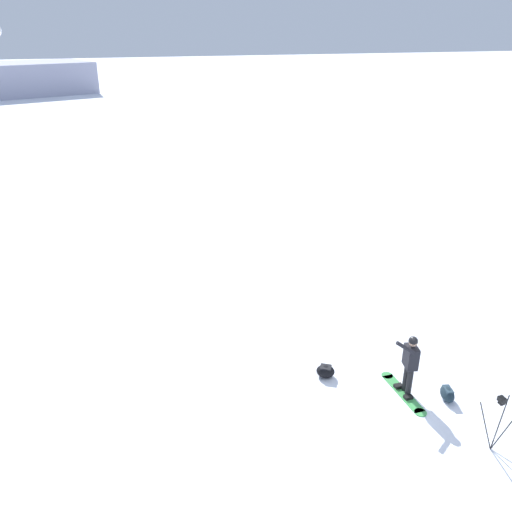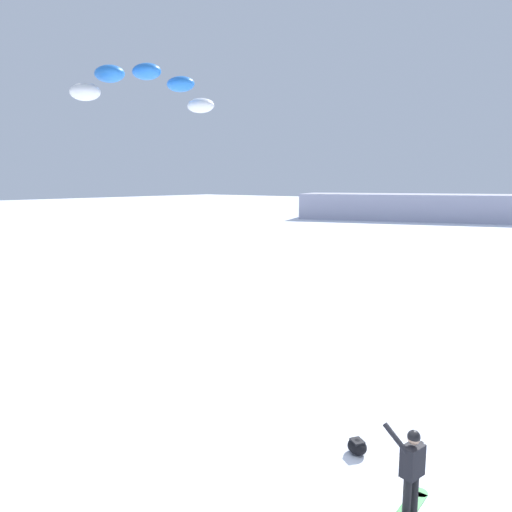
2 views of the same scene
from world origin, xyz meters
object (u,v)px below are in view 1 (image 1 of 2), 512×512
snowboard (403,393)px  gear_bag_small (447,394)px  snowboarder (410,360)px  gear_bag_large (326,371)px  camera_tripod (499,413)px

snowboard → gear_bag_small: bearing=148.9°
snowboarder → snowboard: snowboarder is taller
gear_bag_large → gear_bag_small: size_ratio=1.08×
camera_tripod → gear_bag_small: size_ratio=2.46×
gear_bag_large → camera_tripod: bearing=124.1°
snowboarder → gear_bag_large: 2.15m
gear_bag_large → camera_tripod: (-2.28, 3.37, 0.80)m
snowboarder → camera_tripod: size_ratio=1.20×
gear_bag_large → camera_tripod: 4.15m
snowboard → camera_tripod: size_ratio=1.29×
gear_bag_large → snowboard: bearing=141.7°
gear_bag_large → camera_tripod: size_ratio=0.44×
snowboarder → gear_bag_small: bearing=146.9°
camera_tripod → snowboarder: bearing=-72.3°
snowboarder → gear_bag_large: (1.59, -1.21, -0.81)m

